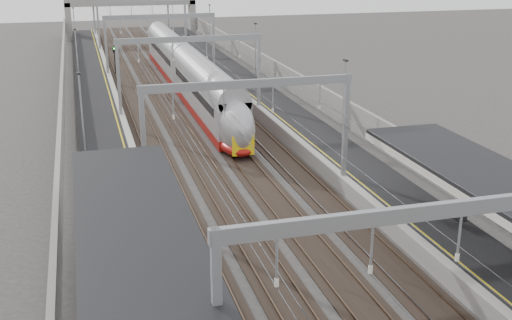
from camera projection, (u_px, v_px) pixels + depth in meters
platform_left at (100, 113)px, 58.82m from camera, size 4.00×120.00×1.00m
platform_right at (267, 102)px, 62.90m from camera, size 4.00×120.00×1.00m
tracks at (187, 112)px, 61.00m from camera, size 11.40×140.00×0.20m
overhead_line at (173, 39)px, 65.12m from camera, size 13.00×140.00×6.60m
canopy_left at (153, 299)px, 18.98m from camera, size 4.40×30.00×4.24m
overbridge at (131, 6)px, 109.60m from camera, size 22.00×2.20×6.90m
wall_left at (63, 104)px, 57.66m from camera, size 0.30×120.00×3.20m
wall_right at (298, 89)px, 63.37m from camera, size 0.30×120.00×3.20m
train at (190, 78)px, 66.65m from camera, size 2.63×47.86×4.16m
bench at (454, 214)px, 34.05m from camera, size 0.72×1.65×0.83m
signal_green at (114, 55)px, 78.29m from camera, size 0.32×0.32×3.48m
signal_red_near at (186, 56)px, 77.88m from camera, size 0.32×0.32×3.48m
signal_red_far at (189, 43)px, 88.55m from camera, size 0.32×0.32×3.48m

